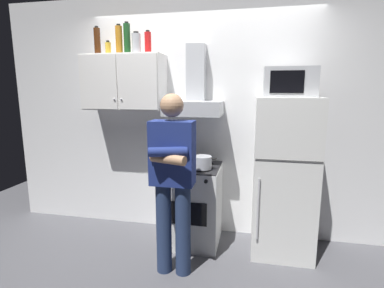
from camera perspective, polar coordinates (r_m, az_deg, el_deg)
ground_plane at (r=3.28m, az=0.00°, el=-20.15°), size 7.00×7.00×0.00m
back_wall_tiled at (r=3.43m, az=2.06°, el=5.07°), size 4.80×0.10×2.70m
upper_cabinet at (r=3.45m, az=-12.91°, el=11.51°), size 0.90×0.37×0.60m
stove_oven at (r=3.32m, az=0.04°, el=-11.46°), size 0.60×0.62×0.87m
range_hood at (r=3.20m, az=0.51°, el=9.14°), size 0.60×0.44×0.75m
refrigerator at (r=3.16m, az=17.28°, el=-6.06°), size 0.60×0.62×1.60m
microwave at (r=3.05m, az=18.21°, el=11.23°), size 0.48×0.37×0.28m
person_standing at (r=2.62m, az=-3.77°, el=-6.68°), size 0.38×0.33×1.64m
cooking_pot at (r=3.03m, az=1.99°, el=-3.55°), size 0.29×0.19×0.13m
bottle_canister_steel at (r=3.39m, az=-10.68°, el=18.50°), size 0.09×0.09×0.23m
bottle_liquor_amber at (r=3.48m, az=-13.87°, el=18.88°), size 0.07×0.07×0.31m
bottle_spice_jar at (r=3.53m, az=-15.84°, el=17.32°), size 0.06×0.06×0.15m
bottle_soda_red at (r=3.40m, az=-8.47°, el=18.71°), size 0.07×0.07×0.25m
bottle_rum_dark at (r=3.65m, az=-17.77°, el=18.28°), size 0.07×0.07×0.31m
bottle_wine_green at (r=3.46m, az=-12.40°, el=19.19°), size 0.07×0.07×0.33m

